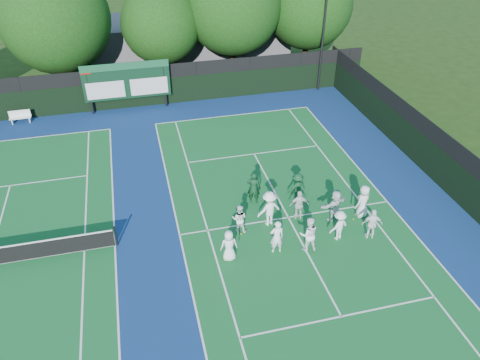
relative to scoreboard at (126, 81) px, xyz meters
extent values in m
plane|color=#1C350E|center=(7.01, -15.59, -2.19)|extent=(120.00, 120.00, 0.00)
cube|color=navy|center=(1.01, -14.59, -2.19)|extent=(34.00, 32.00, 0.01)
cube|color=#125A25|center=(7.01, -14.59, -2.18)|extent=(10.97, 23.77, 0.00)
cube|color=silver|center=(7.01, -2.70, -2.18)|extent=(10.97, 0.08, 0.00)
cube|color=silver|center=(1.53, -14.59, -2.18)|extent=(0.08, 23.77, 0.00)
cube|color=silver|center=(12.50, -14.59, -2.18)|extent=(0.08, 23.77, 0.00)
cube|color=silver|center=(2.90, -14.59, -2.18)|extent=(0.08, 23.77, 0.00)
cube|color=silver|center=(11.13, -14.59, -2.18)|extent=(0.08, 23.77, 0.00)
cube|color=silver|center=(7.01, -20.99, -2.18)|extent=(8.23, 0.08, 0.00)
cube|color=silver|center=(7.01, -8.19, -2.18)|extent=(8.23, 0.08, 0.00)
cube|color=silver|center=(7.01, -14.59, -2.18)|extent=(0.08, 12.80, 0.00)
cube|color=silver|center=(-6.99, -2.70, -2.18)|extent=(10.97, 0.08, 0.00)
cube|color=silver|center=(-1.50, -14.59, -2.18)|extent=(0.08, 23.77, 0.00)
cube|color=silver|center=(-2.87, -14.59, -2.18)|extent=(0.08, 23.77, 0.00)
cube|color=silver|center=(-6.99, -8.19, -2.18)|extent=(8.23, 0.08, 0.00)
cube|color=black|center=(1.01, 0.41, -1.19)|extent=(34.00, 0.08, 2.00)
cube|color=black|center=(1.01, 0.41, 0.31)|extent=(34.00, 0.05, 1.00)
cube|color=black|center=(16.01, -14.59, -1.19)|extent=(0.08, 32.00, 2.00)
cube|color=black|center=(16.01, -14.59, 0.31)|extent=(0.05, 32.00, 1.00)
cylinder|color=black|center=(-2.59, 0.01, -0.44)|extent=(0.16, 0.16, 3.50)
cylinder|color=black|center=(2.61, 0.01, -0.44)|extent=(0.16, 0.16, 3.50)
cube|color=black|center=(0.01, 0.01, 0.01)|extent=(6.00, 0.15, 2.60)
cube|color=#154C2D|center=(0.01, -0.09, 1.11)|extent=(6.00, 0.05, 0.50)
cube|color=silver|center=(-1.49, -0.09, -0.49)|extent=(2.60, 0.04, 1.20)
cube|color=silver|center=(1.51, -0.09, -0.49)|extent=(2.60, 0.04, 1.20)
cube|color=maroon|center=(-2.59, -0.09, 1.01)|extent=(0.70, 0.04, 0.50)
cube|color=#5D5D62|center=(5.01, 8.41, -0.19)|extent=(18.00, 6.00, 4.00)
cylinder|color=black|center=(14.51, 0.11, 2.81)|extent=(0.16, 0.16, 10.00)
cylinder|color=black|center=(-1.39, -14.59, -1.64)|extent=(0.10, 0.10, 1.10)
cube|color=white|center=(-7.36, -0.29, -1.80)|extent=(1.41, 0.39, 0.06)
cube|color=white|center=(-7.36, -0.15, -1.54)|extent=(1.40, 0.07, 0.47)
cube|color=white|center=(-7.93, -0.29, -2.00)|extent=(0.06, 0.33, 0.37)
cube|color=white|center=(-6.80, -0.29, -2.00)|extent=(0.06, 0.33, 0.37)
cylinder|color=black|center=(-4.29, 3.91, -0.77)|extent=(0.44, 0.44, 2.83)
sphere|color=black|center=(-4.29, 3.91, 3.53)|extent=(7.70, 7.70, 7.70)
sphere|color=black|center=(-3.69, 4.21, 2.76)|extent=(5.39, 5.39, 5.39)
cylinder|color=black|center=(3.06, 3.91, -0.88)|extent=(0.44, 0.44, 2.63)
sphere|color=black|center=(3.06, 3.91, 2.66)|extent=(5.94, 5.94, 5.94)
sphere|color=black|center=(3.66, 4.21, 2.07)|extent=(4.16, 4.16, 4.16)
cylinder|color=black|center=(8.59, 3.91, -0.67)|extent=(0.44, 0.44, 3.05)
sphere|color=black|center=(8.59, 3.91, 3.65)|extent=(7.44, 7.44, 7.44)
sphere|color=black|center=(9.19, 4.21, 2.90)|extent=(5.21, 5.21, 5.21)
cylinder|color=black|center=(14.75, 3.91, -0.70)|extent=(0.44, 0.44, 2.97)
sphere|color=black|center=(14.75, 3.91, 3.36)|extent=(6.87, 6.87, 6.87)
sphere|color=black|center=(15.35, 4.21, 2.67)|extent=(4.81, 4.81, 4.81)
sphere|color=#B9C717|center=(4.41, -15.25, -2.16)|extent=(0.07, 0.07, 0.07)
sphere|color=#B9C717|center=(7.05, -11.79, -2.16)|extent=(0.07, 0.07, 0.07)
sphere|color=#B9C717|center=(10.11, -15.52, -2.16)|extent=(0.07, 0.07, 0.07)
sphere|color=#B9C717|center=(6.53, -12.93, -2.16)|extent=(0.07, 0.07, 0.07)
sphere|color=#B9C717|center=(9.69, -15.16, -2.16)|extent=(0.07, 0.07, 0.07)
imported|color=white|center=(3.47, -16.75, -1.40)|extent=(0.80, 0.54, 1.58)
imported|color=white|center=(5.66, -16.79, -1.32)|extent=(0.65, 0.44, 1.74)
imported|color=white|center=(7.10, -16.98, -1.30)|extent=(0.94, 0.77, 1.78)
imported|color=white|center=(8.75, -16.62, -1.41)|extent=(1.14, 0.88, 1.56)
imported|color=white|center=(10.29, -16.94, -1.38)|extent=(1.02, 0.64, 1.63)
imported|color=white|center=(4.38, -14.98, -1.44)|extent=(0.90, 0.81, 1.51)
imported|color=white|center=(5.91, -14.79, -1.26)|extent=(1.34, 0.97, 1.87)
imported|color=silver|center=(7.48, -14.72, -1.38)|extent=(0.99, 0.51, 1.62)
imported|color=silver|center=(9.16, -15.23, -1.35)|extent=(1.64, 0.97, 1.68)
imported|color=silver|center=(10.62, -15.32, -1.29)|extent=(1.03, 0.87, 1.79)
imported|color=#0E341A|center=(5.65, -12.91, -1.27)|extent=(0.78, 0.66, 1.84)
imported|color=#103C1E|center=(7.91, -13.26, -1.38)|extent=(1.16, 0.82, 1.63)
camera|label=1|loc=(0.19, -31.83, 12.54)|focal=35.00mm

